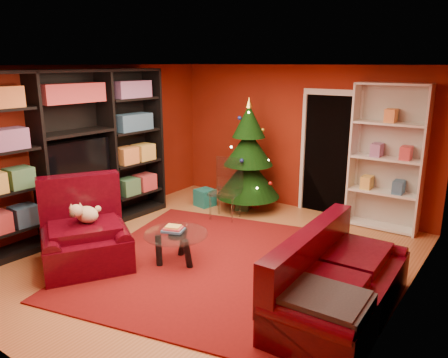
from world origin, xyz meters
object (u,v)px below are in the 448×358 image
Objects in this scene: media_unit at (75,154)px; christmas_tree at (248,156)px; gift_box_teal at (205,198)px; dog at (87,214)px; sofa at (342,275)px; coffee_table at (176,248)px; gift_box_red at (254,201)px; acrylic_chair at (225,193)px; armchair at (85,232)px; rug at (205,262)px; gift_box_green at (243,203)px; white_bookshelf at (387,158)px.

media_unit reaches higher than christmas_tree.
dog reaches higher than gift_box_teal.
gift_box_teal is (-0.77, -0.31, -0.84)m from christmas_tree.
sofa reaches higher than coffee_table.
gift_box_red is 0.24× the size of coffee_table.
acrylic_chair reaches higher than dog.
armchair is at bearing -84.97° from gift_box_teal.
gift_box_teal is 0.37× the size of coffee_table.
media_unit is 2.52m from acrylic_chair.
gift_box_red is (-0.71, 2.42, 0.09)m from rug.
coffee_table reaches higher than rug.
dog is 3.31m from sofa.
armchair is 1.25× the size of acrylic_chair.
gift_box_teal is 0.93m from gift_box_red.
gift_box_red is at bearing 31.81° from gift_box_teal.
sofa reaches higher than gift_box_green.
gift_box_green is at bearing 101.68° from coffee_table.
sofa is (4.29, 0.11, -0.82)m from media_unit.
coffee_table is (-0.30, -0.25, 0.22)m from rug.
gift_box_teal is 0.80× the size of dog.
white_bookshelf is at bearing 7.34° from gift_box_red.
media_unit reaches higher than sofa.
gift_box_teal is at bearing 71.51° from media_unit.
gift_box_teal is 4.03m from sofa.
armchair is at bearing -141.98° from rug.
acrylic_chair reaches higher than gift_box_green.
media_unit is at bearing -144.06° from white_bookshelf.
acrylic_chair reaches higher than armchair.
armchair reaches higher than coffee_table.
christmas_tree is at bearing 21.86° from dog.
sofa reaches higher than rug.
gift_box_teal is (0.84, 2.17, -1.11)m from media_unit.
white_bookshelf is at bearing 6.24° from sofa.
gift_box_teal is at bearing -148.19° from gift_box_red.
armchair is at bearing -99.05° from christmas_tree.
armchair is at bearing -128.46° from white_bookshelf.
coffee_table is 0.90× the size of acrylic_chair.
gift_box_red is at bearing 106.41° from rug.
white_bookshelf is 1.14× the size of sofa.
christmas_tree is 0.86× the size of white_bookshelf.
dog is (-0.53, -3.14, -0.31)m from christmas_tree.
gift_box_teal is (-1.50, 1.93, 0.15)m from rug.
sofa reaches higher than gift_box_teal.
sofa is (3.20, 0.84, -0.01)m from armchair.
white_bookshelf is at bearing 11.75° from christmas_tree.
acrylic_chair is (-0.47, 1.81, 0.25)m from coffee_table.
rug is at bearing 84.26° from sofa.
coffee_table reaches higher than gift_box_teal.
gift_box_teal is 1.55× the size of gift_box_red.
sofa is (2.66, -2.55, 0.35)m from gift_box_red.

